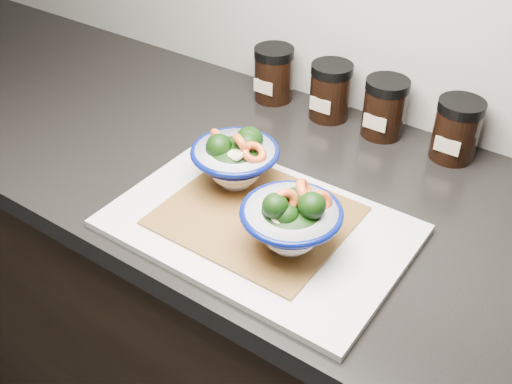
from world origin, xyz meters
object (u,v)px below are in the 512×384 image
Objects in this scene: bowl_left at (236,159)px; spice_jar_c at (385,108)px; spice_jar_a at (274,74)px; bowl_right at (291,221)px; cutting_board at (259,226)px; spice_jar_b at (330,91)px; spice_jar_d at (456,130)px.

spice_jar_c is (0.12, 0.31, -0.01)m from bowl_left.
spice_jar_c is (0.25, 0.00, 0.00)m from spice_jar_a.
spice_jar_a is at bearing 126.46° from bowl_right.
spice_jar_c is (-0.04, 0.39, -0.01)m from bowl_right.
bowl_right is at bearing -16.30° from cutting_board.
cutting_board is 3.05× the size of bowl_right.
spice_jar_b is at bearing 180.00° from spice_jar_c.
bowl_right is at bearing -84.59° from spice_jar_c.
spice_jar_a is at bearing 112.69° from bowl_left.
spice_jar_c is 1.00× the size of spice_jar_d.
bowl_left is at bearing 152.65° from bowl_right.
spice_jar_c is at bearing 180.00° from spice_jar_d.
spice_jar_a is at bearing 180.00° from spice_jar_d.
cutting_board is at bearing -77.20° from spice_jar_b.
bowl_left is 0.99× the size of bowl_right.
spice_jar_b is 0.12m from spice_jar_c.
spice_jar_b is at bearing 88.91° from bowl_left.
spice_jar_c is 0.14m from spice_jar_d.
spice_jar_d is at bearing 0.00° from spice_jar_b.
bowl_right is 0.42m from spice_jar_b.
cutting_board is at bearing -59.42° from spice_jar_a.
spice_jar_a is 1.00× the size of spice_jar_d.
spice_jar_d is at bearing 49.54° from bowl_left.
spice_jar_a is 1.00× the size of spice_jar_c.
spice_jar_a is (-0.13, 0.31, -0.01)m from bowl_left.
bowl_right is 1.31× the size of spice_jar_b.
spice_jar_b is at bearing 0.00° from spice_jar_a.
bowl_left is 1.29× the size of spice_jar_d.
spice_jar_a is 0.39m from spice_jar_d.
spice_jar_b is (0.01, 0.31, -0.01)m from bowl_left.
spice_jar_d is (0.39, 0.00, 0.00)m from spice_jar_a.
spice_jar_b is (-0.15, 0.39, -0.01)m from bowl_right.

